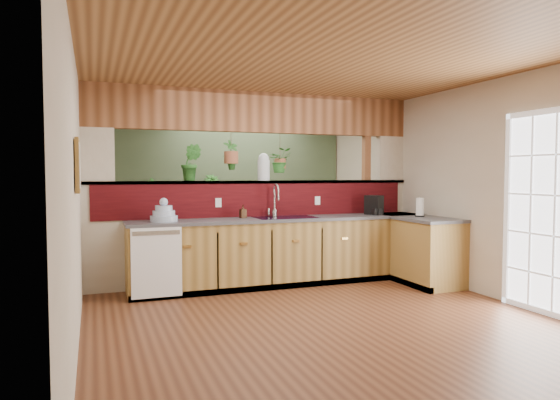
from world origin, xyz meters
name	(u,v)px	position (x,y,z in m)	size (l,w,h in m)	color
ground	(296,303)	(0.00, 0.00, 0.00)	(4.60, 7.00, 0.01)	#552D1A
ceiling	(296,74)	(0.00, 0.00, 2.60)	(4.60, 7.00, 0.01)	brown
wall_back	(221,184)	(0.00, 3.50, 1.30)	(4.60, 0.02, 2.60)	beige
wall_left	(78,193)	(-2.30, 0.00, 1.30)	(0.02, 7.00, 2.60)	beige
wall_right	(460,188)	(2.30, 0.00, 1.30)	(0.02, 7.00, 2.60)	beige
pass_through_partition	(261,195)	(0.03, 1.35, 1.19)	(4.60, 0.21, 2.60)	beige
pass_through_ledge	(259,182)	(0.00, 1.35, 1.37)	(4.60, 0.21, 0.04)	brown
header_beam	(259,113)	(0.00, 1.35, 2.33)	(4.60, 0.15, 0.55)	brown
sage_backwall	(222,184)	(0.00, 3.48, 1.30)	(4.55, 0.02, 2.55)	#4D6344
countertop	(328,250)	(0.84, 0.87, 0.45)	(4.14, 1.52, 0.90)	olive
dishwasher	(157,262)	(-1.48, 0.66, 0.46)	(0.58, 0.03, 0.82)	white
navy_sink	(285,223)	(0.25, 0.98, 0.82)	(0.82, 0.50, 0.18)	black
french_door	(542,215)	(2.27, -1.30, 1.05)	(0.06, 1.02, 2.16)	white
framed_print	(78,166)	(-2.27, -0.80, 1.55)	(0.04, 0.35, 0.45)	olive
faucet	(275,199)	(0.16, 1.13, 1.14)	(0.19, 0.20, 0.45)	#B7B7B2
dish_stack	(164,214)	(-1.35, 0.95, 0.99)	(0.33, 0.33, 0.29)	#A5B7D5
soap_dispenser	(243,211)	(-0.31, 1.08, 0.99)	(0.08, 0.08, 0.17)	#3C2516
coffee_maker	(374,206)	(1.59, 0.94, 1.03)	(0.15, 0.25, 0.28)	black
paper_towel	(420,208)	(2.01, 0.44, 1.02)	(0.13, 0.13, 0.27)	black
glass_jar	(264,167)	(0.07, 1.35, 1.58)	(0.17, 0.17, 0.38)	silver
ledge_plant_left	(191,163)	(-0.94, 1.35, 1.63)	(0.27, 0.21, 0.48)	#266121
hanging_plant_a	(231,145)	(-0.40, 1.35, 1.87)	(0.25, 0.20, 0.53)	brown
hanging_plant_b	(280,150)	(0.31, 1.35, 1.82)	(0.36, 0.33, 0.49)	brown
shelving_console	(182,232)	(-0.76, 3.25, 0.50)	(1.44, 0.38, 0.96)	black
shelf_plant_a	(153,191)	(-1.22, 3.25, 1.20)	(0.23, 0.16, 0.44)	#266121
shelf_plant_b	(212,189)	(-0.24, 3.25, 1.23)	(0.27, 0.27, 0.49)	#266121
floor_plant	(301,243)	(1.02, 2.26, 0.34)	(0.61, 0.53, 0.68)	#266121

